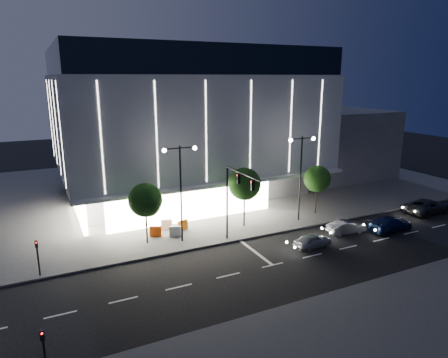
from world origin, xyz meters
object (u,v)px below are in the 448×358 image
ped_signal_far (38,254)px  ped_signal_near (44,350)px  car_fourth (427,206)px  car_lead (313,241)px  car_second (346,227)px  traffic_mast (235,192)px  tree_left (146,202)px  street_lamp_west (181,180)px  tree_right (317,180)px  tree_mid (245,186)px  car_third (390,224)px  barrier_b (175,231)px  street_lamp_east (301,166)px  barrier_c (156,231)px  barrier_d (167,224)px  barrier_a (183,225)px

ped_signal_far → ped_signal_near: same height
car_fourth → car_lead: bearing=94.3°
car_second → traffic_mast: bearing=84.5°
tree_left → car_fourth: size_ratio=1.02×
street_lamp_west → tree_right: 16.19m
ped_signal_near → tree_mid: bearing=37.4°
ped_signal_near → tree_right: bearing=27.4°
car_lead → car_second: car_second is taller
car_third → barrier_b: bearing=64.4°
street_lamp_east → street_lamp_west: bearing=180.0°
barrier_b → barrier_c: (-1.68, 0.79, 0.00)m
car_lead → barrier_c: car_lead is taller
barrier_d → ped_signal_near: bearing=-106.2°
street_lamp_east → car_fourth: street_lamp_east is taller
ped_signal_near → tree_right: tree_right is taller
car_fourth → barrier_d: size_ratio=5.12×
car_fourth → barrier_b: 28.30m
tree_right → tree_left: bearing=180.0°
barrier_a → barrier_b: (-1.20, -1.23, 0.00)m
ped_signal_near → car_second: (27.17, 8.71, -1.24)m
barrier_b → barrier_d: 2.13m
tree_left → car_fourth: 31.13m
car_third → tree_left: bearing=67.4°
ped_signal_near → tree_left: tree_left is taller
street_lamp_east → ped_signal_far: size_ratio=3.00×
ped_signal_far → barrier_b: size_ratio=2.73×
tree_right → car_fourth: size_ratio=0.98×
car_second → barrier_c: size_ratio=3.55×
barrier_a → tree_left: bearing=-176.7°
car_fourth → barrier_c: 30.10m
barrier_c → barrier_a: bearing=32.3°
car_second → barrier_d: bearing=67.4°
tree_left → car_lead: bearing=-28.3°
barrier_a → barrier_d: bearing=128.9°
tree_mid → tree_right: size_ratio=1.12×
tree_left → tree_right: (19.00, -0.00, -0.15)m
ped_signal_near → car_third: bearing=13.1°
street_lamp_west → street_lamp_east: 13.00m
tree_mid → barrier_b: bearing=177.6°
street_lamp_east → car_third: street_lamp_east is taller
street_lamp_east → barrier_d: bearing=165.6°
traffic_mast → ped_signal_near: (-16.00, -10.84, -3.14)m
barrier_b → street_lamp_east: bearing=18.3°
street_lamp_west → car_third: 21.18m
street_lamp_west → tree_right: size_ratio=1.63×
barrier_c → tree_right: bearing=20.2°
street_lamp_east → barrier_a: (-12.01, 2.55, -5.31)m
car_lead → car_second: size_ratio=0.93×
street_lamp_west → car_third: size_ratio=1.79×
barrier_b → tree_left: bearing=-149.8°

